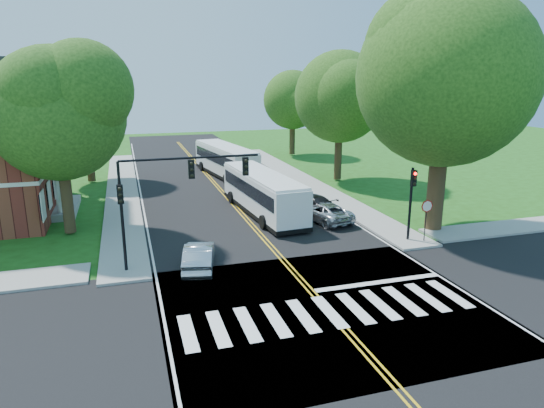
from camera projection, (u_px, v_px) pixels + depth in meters
name	position (u px, v px, depth m)	size (l,w,h in m)	color
ground	(325.00, 307.00, 21.08)	(140.00, 140.00, 0.00)	#1F4A12
road	(234.00, 205.00, 37.72)	(14.00, 96.00, 0.01)	black
cross_road	(325.00, 307.00, 21.08)	(60.00, 12.00, 0.01)	black
center_line	(224.00, 193.00, 41.42)	(0.36, 70.00, 0.01)	gold
edge_line_w	(142.00, 199.00, 39.49)	(0.12, 70.00, 0.01)	silver
edge_line_e	(298.00, 188.00, 43.34)	(0.12, 70.00, 0.01)	silver
crosswalk	(329.00, 312.00, 20.62)	(12.60, 3.00, 0.01)	silver
stop_bar	(378.00, 282.00, 23.55)	(6.60, 0.40, 0.01)	silver
sidewalk_nw	(122.00, 191.00, 41.83)	(2.60, 40.00, 0.15)	gray
sidewalk_ne	(302.00, 180.00, 46.52)	(2.60, 40.00, 0.15)	gray
tree_ne_big	(446.00, 78.00, 29.13)	(10.80, 10.80, 14.91)	#382916
tree_west_near	(58.00, 114.00, 28.85)	(8.00, 8.00, 11.40)	#382916
tree_west_far	(85.00, 107.00, 43.92)	(7.60, 7.60, 10.67)	#382916
tree_east_mid	(340.00, 97.00, 44.51)	(8.40, 8.40, 11.93)	#382916
tree_east_far	(293.00, 100.00, 59.84)	(7.20, 7.20, 10.34)	#382916
signal_nw	(169.00, 186.00, 24.25)	(7.15, 0.46, 5.66)	black
signal_ne	(412.00, 194.00, 28.60)	(0.30, 0.46, 4.40)	black
stop_sign	(427.00, 210.00, 28.63)	(0.76, 0.08, 2.53)	black
bus_lead	(263.00, 192.00, 35.01)	(3.44, 11.67, 2.98)	white
bus_follow	(225.00, 160.00, 48.20)	(4.31, 12.06, 3.06)	white
hatchback	(199.00, 256.00, 25.07)	(1.46, 4.18, 1.38)	#AFB2B7
suv	(324.00, 212.00, 33.34)	(2.16, 4.69, 1.30)	#B5B7BC
dark_sedan	(310.00, 203.00, 35.71)	(1.85, 4.56, 1.32)	black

